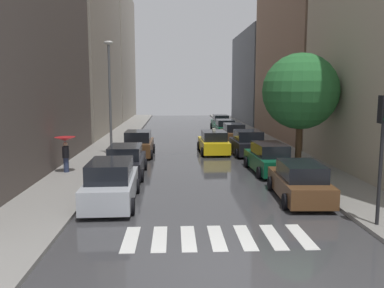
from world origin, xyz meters
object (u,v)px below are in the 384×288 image
(parked_car_left_second, at_px, (126,162))
(parked_car_right_fourth, at_px, (233,134))
(parked_car_left_nearest, at_px, (111,184))
(lamp_post_left, at_px, (110,91))
(traffic_light_right_corner, at_px, (383,131))
(parked_car_left_third, at_px, (138,144))
(parked_car_right_second, at_px, (269,159))
(pedestrian_foreground, at_px, (65,146))
(parked_car_right_fifth, at_px, (225,128))
(street_tree_right, at_px, (300,92))
(parked_car_right_third, at_px, (247,144))
(parked_car_right_sixth, at_px, (220,123))
(taxi_midroad, at_px, (213,143))
(parked_car_right_nearest, at_px, (300,182))

(parked_car_left_second, relative_size, parked_car_right_fourth, 1.07)
(parked_car_left_nearest, relative_size, lamp_post_left, 0.63)
(parked_car_left_second, bearing_deg, traffic_light_right_corner, -133.35)
(parked_car_right_fourth, bearing_deg, parked_car_left_third, 130.22)
(parked_car_right_second, bearing_deg, pedestrian_foreground, 88.21)
(parked_car_left_nearest, bearing_deg, traffic_light_right_corner, -111.42)
(parked_car_right_second, relative_size, parked_car_right_fifth, 1.05)
(parked_car_right_second, bearing_deg, traffic_light_right_corner, -172.84)
(parked_car_left_second, relative_size, street_tree_right, 0.70)
(parked_car_right_third, bearing_deg, street_tree_right, -160.57)
(parked_car_left_third, bearing_deg, parked_car_right_sixth, -23.79)
(parked_car_left_second, relative_size, parked_car_left_third, 1.10)
(parked_car_left_second, height_order, traffic_light_right_corner, traffic_light_right_corner)
(parked_car_right_third, distance_m, traffic_light_right_corner, 15.42)
(parked_car_right_sixth, xyz_separation_m, traffic_light_right_corner, (1.47, -32.33, 2.48))
(parked_car_right_fourth, distance_m, parked_car_right_sixth, 10.70)
(parked_car_left_second, distance_m, parked_car_right_second, 7.88)
(parked_car_right_sixth, distance_m, lamp_post_left, 20.68)
(pedestrian_foreground, bearing_deg, parked_car_right_second, -35.03)
(parked_car_right_fifth, relative_size, pedestrian_foreground, 2.38)
(street_tree_right, bearing_deg, taxi_midroad, 125.35)
(parked_car_right_sixth, bearing_deg, parked_car_left_second, 161.84)
(street_tree_right, bearing_deg, parked_car_right_sixth, 94.87)
(parked_car_right_second, relative_size, parked_car_right_sixth, 1.01)
(parked_car_left_second, bearing_deg, parked_car_right_nearest, -122.92)
(parked_car_right_nearest, xyz_separation_m, pedestrian_foreground, (-11.16, 5.42, 0.84))
(parked_car_right_sixth, distance_m, street_tree_right, 22.72)
(street_tree_right, bearing_deg, lamp_post_left, 159.14)
(traffic_light_right_corner, bearing_deg, parked_car_left_third, 121.62)
(parked_car_left_nearest, height_order, lamp_post_left, lamp_post_left)
(parked_car_right_nearest, relative_size, parked_car_right_second, 0.97)
(parked_car_right_sixth, bearing_deg, lamp_post_left, 152.34)
(parked_car_right_sixth, height_order, taxi_midroad, taxi_midroad)
(parked_car_right_second, height_order, traffic_light_right_corner, traffic_light_right_corner)
(parked_car_right_third, distance_m, lamp_post_left, 10.15)
(parked_car_right_second, bearing_deg, lamp_post_left, 59.23)
(parked_car_left_nearest, relative_size, pedestrian_foreground, 2.50)
(parked_car_left_third, relative_size, traffic_light_right_corner, 0.97)
(parked_car_right_sixth, xyz_separation_m, taxi_midroad, (-2.42, -16.24, -0.05))
(parked_car_left_second, relative_size, lamp_post_left, 0.60)
(parked_car_right_second, height_order, lamp_post_left, lamp_post_left)
(parked_car_left_second, bearing_deg, taxi_midroad, -36.90)
(parked_car_left_third, relative_size, taxi_midroad, 0.91)
(parked_car_left_nearest, height_order, parked_car_right_nearest, parked_car_left_nearest)
(parked_car_right_fourth, relative_size, taxi_midroad, 0.94)
(parked_car_left_nearest, height_order, parked_car_right_second, parked_car_left_nearest)
(parked_car_right_fourth, height_order, lamp_post_left, lamp_post_left)
(traffic_light_right_corner, distance_m, lamp_post_left, 18.12)
(parked_car_left_third, bearing_deg, parked_car_right_third, -88.55)
(parked_car_right_fourth, bearing_deg, taxi_midroad, 156.68)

